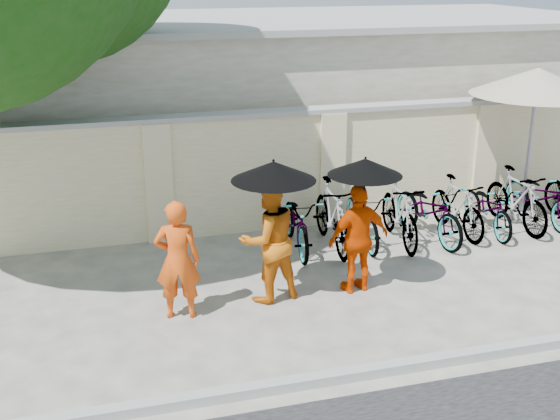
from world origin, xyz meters
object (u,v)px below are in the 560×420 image
object	(u,v)px
patio_umbrella	(537,83)
monk_center	(269,240)
monk_right	(359,239)
monk_left	(178,260)

from	to	relation	value
patio_umbrella	monk_center	bearing A→B (deg)	-159.79
monk_center	monk_right	distance (m)	1.28
monk_left	monk_right	distance (m)	2.53
monk_right	patio_umbrella	xyz separation A→B (m)	(4.05, 2.05, 1.67)
monk_left	monk_center	size ratio (longest dim) A/B	0.92
monk_center	monk_right	xyz separation A→B (m)	(1.27, -0.09, -0.09)
monk_left	patio_umbrella	bearing A→B (deg)	-151.22
monk_center	monk_right	size ratio (longest dim) A/B	1.11
monk_right	monk_center	bearing A→B (deg)	-12.23
patio_umbrella	monk_left	bearing A→B (deg)	-161.97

